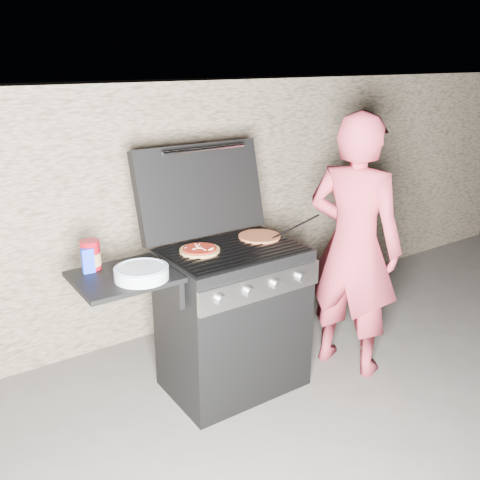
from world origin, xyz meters
TOP-DOWN VIEW (x-y plane):
  - ground at (0.00, 0.00)m, footprint 50.00×50.00m
  - stone_wall at (0.00, 1.05)m, footprint 8.00×0.35m
  - gas_grill at (-0.25, 0.00)m, footprint 1.34×0.79m
  - pizza_topped at (-0.19, 0.05)m, footprint 0.29×0.29m
  - pizza_plain at (0.24, 0.07)m, footprint 0.29×0.29m
  - sauce_jar at (-0.78, 0.17)m, footprint 0.13×0.13m
  - blue_carton at (-0.81, 0.13)m, footprint 0.06×0.04m
  - plate_stack at (-0.61, -0.10)m, footprint 0.35×0.35m
  - person at (0.75, -0.22)m, footprint 0.60×0.71m
  - tongs at (0.47, 0.00)m, footprint 0.42×0.05m

SIDE VIEW (x-z plane):
  - ground at x=0.00m, z-range 0.00..0.00m
  - gas_grill at x=-0.25m, z-range 0.00..0.91m
  - person at x=0.75m, z-range 0.00..1.67m
  - stone_wall at x=0.00m, z-range 0.00..1.80m
  - pizza_plain at x=0.24m, z-range 0.91..0.92m
  - pizza_topped at x=-0.19m, z-range 0.91..0.94m
  - plate_stack at x=-0.61m, z-range 0.90..0.97m
  - tongs at x=0.47m, z-range 0.91..1.00m
  - blue_carton at x=-0.81m, z-range 0.90..1.03m
  - sauce_jar at x=-0.78m, z-range 0.90..1.06m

